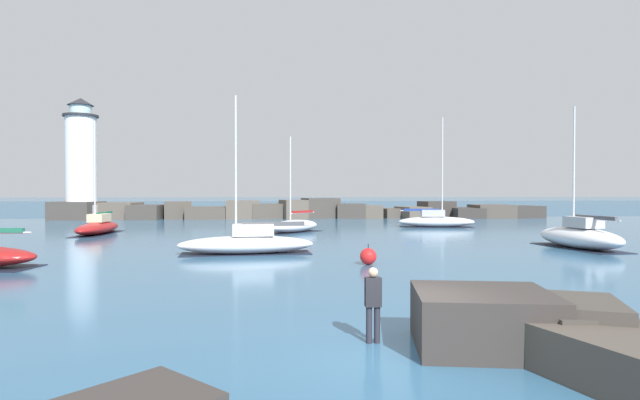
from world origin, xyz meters
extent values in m
plane|color=#336084|center=(0.00, 0.00, 0.00)|extent=(600.00, 600.00, 0.00)
cube|color=#235175|center=(0.00, 113.16, 0.00)|extent=(400.00, 116.00, 0.01)
cube|color=#423D38|center=(-27.38, 52.82, 1.09)|extent=(5.71, 5.44, 2.17)
cube|color=brown|center=(-22.64, 53.87, 1.02)|extent=(4.89, 4.73, 2.05)
cube|color=#423D38|center=(-18.96, 52.77, 0.88)|extent=(4.10, 5.10, 1.76)
cube|color=#4C443D|center=(-15.44, 53.48, 1.07)|extent=(3.85, 4.05, 2.15)
cube|color=#4C443D|center=(-11.86, 53.10, 0.75)|extent=(5.10, 4.72, 1.49)
cube|color=brown|center=(-7.41, 53.07, 1.14)|extent=(4.38, 3.69, 2.28)
cube|color=#4C443D|center=(-3.99, 53.44, 0.93)|extent=(4.94, 3.96, 1.86)
cube|color=brown|center=(-0.67, 53.06, 1.18)|extent=(4.43, 4.66, 2.35)
cube|color=#423D38|center=(2.47, 53.66, 1.28)|extent=(4.94, 4.48, 2.56)
cube|color=#423D38|center=(6.46, 53.52, 0.91)|extent=(4.02, 4.58, 1.83)
cube|color=brown|center=(8.97, 53.07, 0.81)|extent=(3.28, 4.14, 1.62)
cube|color=#4C443D|center=(11.82, 53.90, 0.62)|extent=(4.01, 4.49, 1.24)
cube|color=brown|center=(14.26, 52.47, 0.73)|extent=(4.09, 4.93, 1.47)
cube|color=#383330|center=(17.68, 53.61, 1.07)|extent=(4.51, 3.97, 2.14)
cube|color=#383330|center=(21.13, 52.53, 0.66)|extent=(3.73, 5.29, 1.32)
cube|color=#4C443D|center=(24.62, 52.58, 0.85)|extent=(4.92, 5.18, 1.70)
cube|color=#383330|center=(28.50, 52.72, 0.77)|extent=(5.45, 5.25, 1.55)
cylinder|color=gray|center=(-26.86, 52.84, 0.90)|extent=(4.79, 4.79, 1.80)
cylinder|color=white|center=(-26.86, 52.84, 7.14)|extent=(3.55, 3.55, 10.68)
cylinder|color=#232328|center=(-26.86, 52.84, 12.60)|extent=(4.08, 4.08, 0.25)
cylinder|color=silver|center=(-26.86, 52.84, 13.30)|extent=(2.48, 2.48, 1.15)
cone|color=#232328|center=(-26.86, 52.84, 14.33)|extent=(3.02, 3.02, 0.90)
cube|color=#423D38|center=(3.48, -0.42, 0.48)|extent=(1.63, 1.61, 0.97)
cube|color=#423D38|center=(2.55, 0.19, 0.57)|extent=(4.23, 3.20, 1.15)
cube|color=#383330|center=(1.76, 0.38, 0.62)|extent=(3.24, 2.90, 1.24)
cube|color=#4C443D|center=(3.15, -1.18, 0.44)|extent=(2.87, 3.76, 0.88)
ellipsoid|color=white|center=(-1.52, 31.44, 0.52)|extent=(5.30, 5.54, 1.03)
cube|color=black|center=(-1.52, 31.44, 0.01)|extent=(5.08, 5.30, 0.03)
cylinder|color=silver|center=(-1.80, 31.13, 4.48)|extent=(0.12, 0.12, 6.89)
cylinder|color=#BCBCC1|center=(-0.75, 32.28, 1.58)|extent=(2.17, 2.37, 0.10)
cube|color=maroon|center=(-0.75, 32.28, 1.68)|extent=(1.93, 2.09, 0.20)
ellipsoid|color=silver|center=(12.21, 36.42, 0.51)|extent=(7.39, 3.04, 1.01)
cube|color=black|center=(12.21, 36.42, 0.01)|extent=(7.03, 2.95, 0.03)
cube|color=#B2B2B7|center=(11.85, 36.47, 1.33)|extent=(2.29, 1.41, 0.64)
cylinder|color=silver|center=(12.74, 36.34, 5.72)|extent=(0.12, 0.12, 9.42)
cylinder|color=#BCBCC1|center=(10.79, 36.63, 1.56)|extent=(3.92, 0.67, 0.10)
cube|color=navy|center=(10.79, 36.63, 1.66)|extent=(3.35, 0.68, 0.20)
ellipsoid|color=white|center=(-4.47, 17.36, 0.49)|extent=(7.53, 2.79, 0.97)
cube|color=black|center=(-4.47, 17.36, 0.01)|extent=(7.16, 2.72, 0.03)
cube|color=silver|center=(-4.10, 17.39, 1.29)|extent=(2.30, 1.38, 0.64)
cylinder|color=silver|center=(-5.02, 17.32, 4.78)|extent=(0.12, 0.12, 7.62)
cylinder|color=#BCBCC1|center=(-3.00, 17.49, 1.52)|extent=(4.05, 0.44, 0.10)
cube|color=#4C4C51|center=(-3.00, 17.49, 1.62)|extent=(3.45, 0.49, 0.20)
ellipsoid|color=white|center=(15.20, 18.42, 0.63)|extent=(3.16, 6.76, 1.26)
cube|color=black|center=(15.20, 18.42, 0.01)|extent=(3.07, 6.43, 0.03)
cube|color=#B2B2B7|center=(15.24, 18.09, 1.58)|extent=(1.53, 2.10, 0.64)
cylinder|color=silver|center=(15.13, 18.90, 4.90)|extent=(0.12, 0.12, 7.28)
cylinder|color=#BCBCC1|center=(15.36, 17.13, 1.81)|extent=(0.56, 3.56, 0.10)
cube|color=#4C4C51|center=(15.36, 17.13, 1.91)|extent=(0.59, 3.04, 0.20)
ellipsoid|color=maroon|center=(-17.16, 30.94, 0.48)|extent=(2.12, 7.40, 0.97)
cube|color=black|center=(-17.16, 30.94, 0.01)|extent=(2.08, 7.03, 0.03)
cube|color=beige|center=(-17.16, 31.31, 1.29)|extent=(1.17, 2.22, 0.64)
cylinder|color=silver|center=(-17.16, 30.38, 4.93)|extent=(0.12, 0.12, 7.94)
cylinder|color=#BCBCC1|center=(-17.16, 32.42, 1.52)|extent=(0.11, 4.07, 0.10)
cube|color=#1E664C|center=(-17.16, 32.42, 1.62)|extent=(0.21, 3.46, 0.20)
sphere|color=red|center=(1.45, 12.77, 0.39)|extent=(0.77, 0.77, 0.77)
cylinder|color=black|center=(1.45, 12.77, 0.87)|extent=(0.04, 0.04, 0.20)
cylinder|color=#282833|center=(-0.62, 0.94, 0.41)|extent=(0.14, 0.14, 0.82)
cylinder|color=#282833|center=(-0.44, 0.94, 0.41)|extent=(0.14, 0.14, 0.82)
cube|color=#232328|center=(-0.53, 0.94, 1.14)|extent=(0.36, 0.22, 0.65)
sphere|color=tan|center=(-0.53, 0.94, 1.58)|extent=(0.22, 0.22, 0.22)
camera|label=1|loc=(-2.58, -10.01, 3.38)|focal=28.00mm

